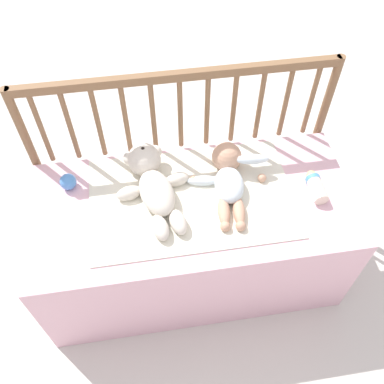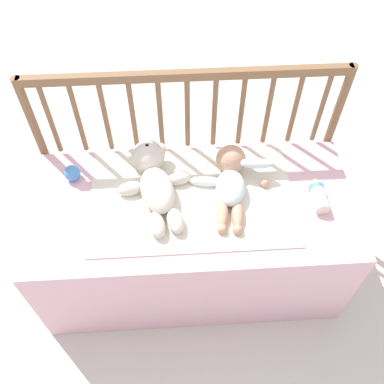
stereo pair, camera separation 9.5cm
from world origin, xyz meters
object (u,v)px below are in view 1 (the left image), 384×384
object	(u,v)px
teddy_bear	(152,181)
baby_bottle	(316,186)
baby	(228,176)
toy_ball	(68,182)

from	to	relation	value
teddy_bear	baby_bottle	bearing A→B (deg)	-9.25
teddy_bear	baby_bottle	size ratio (longest dim) A/B	2.95
teddy_bear	baby	size ratio (longest dim) A/B	1.12
teddy_bear	toy_ball	distance (m)	0.35
baby	baby_bottle	distance (m)	0.36
teddy_bear	toy_ball	xyz separation A→B (m)	(-0.34, 0.07, -0.02)
baby	toy_ball	bearing A→B (deg)	172.68
baby	toy_ball	distance (m)	0.65
baby_bottle	toy_ball	size ratio (longest dim) A/B	2.25
teddy_bear	baby	bearing A→B (deg)	-2.90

